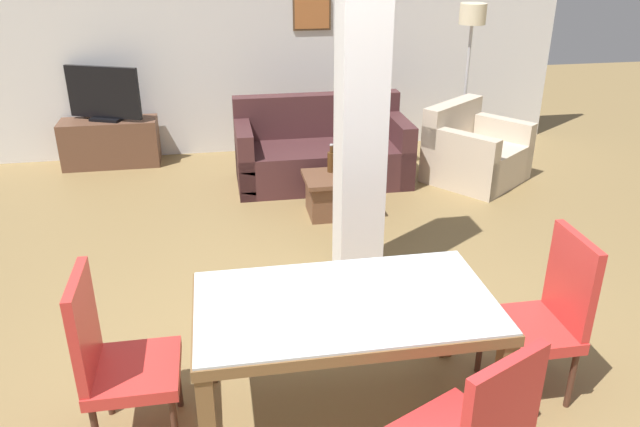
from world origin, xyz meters
TOP-DOWN VIEW (x-y plane):
  - ground_plane at (0.00, 0.00)m, footprint 18.00×18.00m
  - back_wall at (0.00, 4.70)m, footprint 7.20×0.09m
  - divider_pillar at (0.40, 1.41)m, footprint 0.32×0.34m
  - dining_table at (0.00, 0.00)m, footprint 1.57×0.88m
  - dining_chair_head_left at (-1.19, 0.00)m, footprint 0.46×0.46m
  - dining_chair_head_right at (1.16, 0.00)m, footprint 0.46×0.46m
  - sofa at (0.49, 3.53)m, footprint 1.80×0.86m
  - armchair at (2.11, 3.28)m, footprint 1.24×1.23m
  - coffee_table at (0.48, 2.64)m, footprint 0.62×0.50m
  - bottle at (0.45, 2.76)m, footprint 0.08×0.08m
  - tv_stand at (-1.80, 4.42)m, footprint 1.07×0.40m
  - tv_screen at (-1.80, 4.42)m, footprint 0.81×0.37m
  - floor_lamp at (2.26, 4.01)m, footprint 0.29×0.29m

SIDE VIEW (x-z plane):
  - ground_plane at x=0.00m, z-range 0.00..0.00m
  - coffee_table at x=0.48m, z-range 0.01..0.39m
  - tv_stand at x=-1.80m, z-range 0.00..0.53m
  - armchair at x=2.11m, z-range -0.12..0.69m
  - sofa at x=0.49m, z-range -0.14..0.74m
  - bottle at x=0.45m, z-range 0.35..0.63m
  - dining_chair_head_left at x=-1.19m, z-range 0.03..1.02m
  - dining_chair_head_right at x=1.16m, z-range 0.03..1.02m
  - dining_table at x=0.00m, z-range 0.21..0.94m
  - tv_screen at x=-1.80m, z-range 0.52..1.12m
  - divider_pillar at x=0.40m, z-range 0.00..2.70m
  - back_wall at x=0.00m, z-range 0.00..2.70m
  - floor_lamp at x=2.26m, z-range 0.59..2.34m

